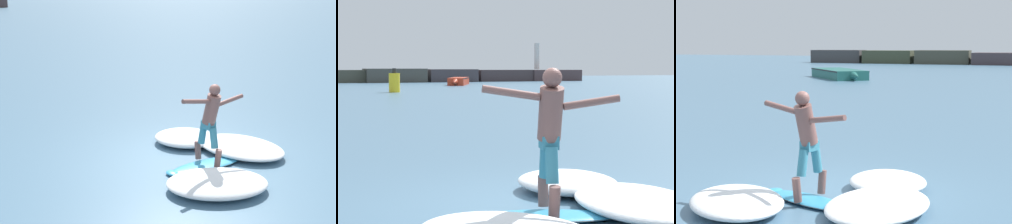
{
  "view_description": "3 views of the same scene",
  "coord_description": "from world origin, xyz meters",
  "views": [
    {
      "loc": [
        -7.95,
        -5.68,
        3.8
      ],
      "look_at": [
        -0.45,
        0.26,
        1.13
      ],
      "focal_mm": 50.0,
      "sensor_mm": 36.0,
      "label": 1
    },
    {
      "loc": [
        -3.09,
        -6.51,
        1.83
      ],
      "look_at": [
        -0.23,
        0.58,
        1.22
      ],
      "focal_mm": 60.0,
      "sensor_mm": 36.0,
      "label": 2
    },
    {
      "loc": [
        3.68,
        -8.51,
        2.55
      ],
      "look_at": [
        -0.21,
        1.06,
        1.29
      ],
      "focal_mm": 60.0,
      "sensor_mm": 36.0,
      "label": 3
    }
  ],
  "objects": [
    {
      "name": "ground_plane",
      "position": [
        0.0,
        0.0,
        0.0
      ],
      "size": [
        200.0,
        200.0,
        0.0
      ],
      "primitive_type": "plane",
      "color": "slate"
    },
    {
      "name": "surfboard",
      "position": [
        -0.18,
        -0.56,
        0.04
      ],
      "size": [
        1.9,
        1.15,
        0.22
      ],
      "color": "#3698C5",
      "rests_on": "ground"
    },
    {
      "name": "surfer",
      "position": [
        -0.16,
        -0.64,
        1.11
      ],
      "size": [
        1.6,
        0.81,
        1.74
      ],
      "color": "brown",
      "rests_on": "surfboard"
    },
    {
      "name": "wave_foam_at_tail",
      "position": [
        0.77,
        0.67,
        0.15
      ],
      "size": [
        1.87,
        1.96,
        0.3
      ],
      "color": "white",
      "rests_on": "ground"
    },
    {
      "name": "wave_foam_at_nose",
      "position": [
        1.05,
        -0.69,
        0.13
      ],
      "size": [
        1.63,
        2.2,
        0.27
      ],
      "color": "white",
      "rests_on": "ground"
    },
    {
      "name": "wave_foam_beside",
      "position": [
        -1.01,
        -1.36,
        0.14
      ],
      "size": [
        2.36,
        2.37,
        0.28
      ],
      "color": "white",
      "rests_on": "ground"
    }
  ]
}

